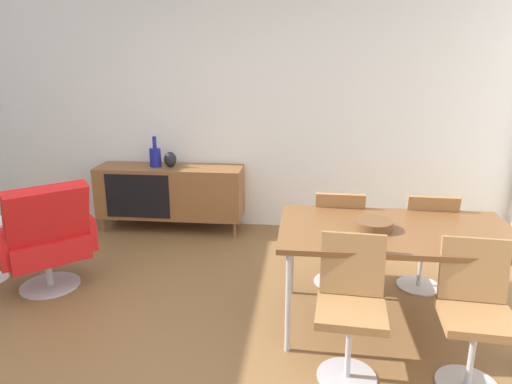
{
  "coord_description": "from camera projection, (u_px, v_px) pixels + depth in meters",
  "views": [
    {
      "loc": [
        0.91,
        -2.45,
        1.85
      ],
      "look_at": [
        0.58,
        0.63,
        0.95
      ],
      "focal_mm": 32.1,
      "sensor_mm": 36.0,
      "label": 1
    }
  ],
  "objects": [
    {
      "name": "lounge_chair_red",
      "position": [
        45.0,
        237.0,
        3.7
      ],
      "size": [
        0.91,
        0.91,
        0.95
      ],
      "color": "red",
      "rests_on": "ground_plane"
    },
    {
      "name": "dining_table",
      "position": [
        397.0,
        234.0,
        3.13
      ],
      "size": [
        1.6,
        0.9,
        0.74
      ],
      "color": "brown",
      "rests_on": "ground_plane"
    },
    {
      "name": "dining_chair_back_left",
      "position": [
        338.0,
        234.0,
        3.76
      ],
      "size": [
        0.41,
        0.43,
        0.86
      ],
      "color": "#9E7042",
      "rests_on": "ground_plane"
    },
    {
      "name": "ground_plane",
      "position": [
        156.0,
        358.0,
        2.95
      ],
      "size": [
        8.32,
        8.32,
        0.0
      ],
      "primitive_type": "plane",
      "color": "brown"
    },
    {
      "name": "vase_cobalt",
      "position": [
        155.0,
        156.0,
        4.98
      ],
      "size": [
        0.12,
        0.12,
        0.33
      ],
      "color": "navy",
      "rests_on": "sideboard"
    },
    {
      "name": "wall_back",
      "position": [
        223.0,
        102.0,
        5.04
      ],
      "size": [
        6.8,
        0.12,
        2.8
      ],
      "primitive_type": "cube",
      "color": "silver",
      "rests_on": "ground_plane"
    },
    {
      "name": "dining_chair_back_right",
      "position": [
        425.0,
        237.0,
        3.69
      ],
      "size": [
        0.41,
        0.44,
        0.86
      ],
      "color": "#9E7042",
      "rests_on": "ground_plane"
    },
    {
      "name": "dining_chair_front_right",
      "position": [
        475.0,
        310.0,
        2.62
      ],
      "size": [
        0.43,
        0.45,
        0.86
      ],
      "color": "#9E7042",
      "rests_on": "ground_plane"
    },
    {
      "name": "wooden_bowl_on_table",
      "position": [
        373.0,
        225.0,
        3.1
      ],
      "size": [
        0.26,
        0.26,
        0.06
      ],
      "primitive_type": "cylinder",
      "color": "brown",
      "rests_on": "dining_table"
    },
    {
      "name": "dining_chair_front_left",
      "position": [
        351.0,
        303.0,
        2.69
      ],
      "size": [
        0.43,
        0.45,
        0.86
      ],
      "color": "#9E7042",
      "rests_on": "ground_plane"
    },
    {
      "name": "vase_sculptural_dark",
      "position": [
        170.0,
        159.0,
        4.98
      ],
      "size": [
        0.13,
        0.13,
        0.16
      ],
      "color": "black",
      "rests_on": "sideboard"
    },
    {
      "name": "sideboard",
      "position": [
        170.0,
        191.0,
        5.08
      ],
      "size": [
        1.6,
        0.45,
        0.72
      ],
      "color": "brown",
      "rests_on": "ground_plane"
    }
  ]
}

